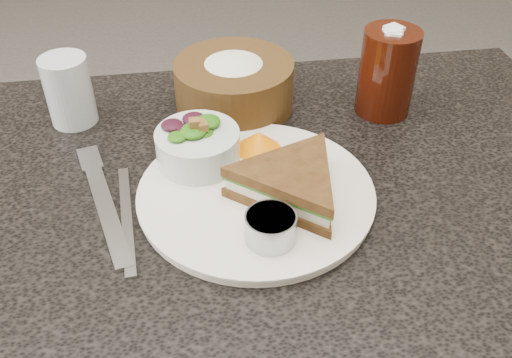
{
  "coord_description": "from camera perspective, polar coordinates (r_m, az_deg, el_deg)",
  "views": [
    {
      "loc": [
        -0.07,
        -0.52,
        1.21
      ],
      "look_at": [
        0.01,
        0.01,
        0.78
      ],
      "focal_mm": 40.0,
      "sensor_mm": 36.0,
      "label": 1
    }
  ],
  "objects": [
    {
      "name": "fork",
      "position": [
        0.71,
        -14.8,
        -2.82
      ],
      "size": [
        0.07,
        0.21,
        0.01
      ],
      "primitive_type": "cube",
      "rotation": [
        0.0,
        0.0,
        0.25
      ],
      "color": "#ADADAD",
      "rests_on": "dining_table"
    },
    {
      "name": "bread_basket",
      "position": [
        0.85,
        -2.23,
        10.1
      ],
      "size": [
        0.21,
        0.21,
        0.1
      ],
      "primitive_type": null,
      "rotation": [
        0.0,
        0.0,
        0.21
      ],
      "color": "#473215",
      "rests_on": "dining_table"
    },
    {
      "name": "knife",
      "position": [
        0.69,
        -12.8,
        -3.82
      ],
      "size": [
        0.03,
        0.19,
        0.0
      ],
      "primitive_type": "cube",
      "rotation": [
        0.0,
        0.0,
        0.08
      ],
      "color": "#9A9A9A",
      "rests_on": "dining_table"
    },
    {
      "name": "salad_bowl",
      "position": [
        0.73,
        -5.87,
        3.74
      ],
      "size": [
        0.12,
        0.12,
        0.06
      ],
      "primitive_type": null,
      "rotation": [
        0.0,
        0.0,
        0.13
      ],
      "color": "silver",
      "rests_on": "dinner_plate"
    },
    {
      "name": "dressing_ramekin",
      "position": [
        0.62,
        1.47,
        -4.91
      ],
      "size": [
        0.07,
        0.07,
        0.03
      ],
      "primitive_type": "cylinder",
      "rotation": [
        0.0,
        0.0,
        -0.24
      ],
      "color": "#9FA2A9",
      "rests_on": "dinner_plate"
    },
    {
      "name": "orange_wedge",
      "position": [
        0.75,
        0.27,
        3.81
      ],
      "size": [
        0.09,
        0.09,
        0.03
      ],
      "primitive_type": "cone",
      "rotation": [
        0.0,
        0.0,
        0.87
      ],
      "color": "orange",
      "rests_on": "dinner_plate"
    },
    {
      "name": "dinner_plate",
      "position": [
        0.7,
        -0.0,
        -1.51
      ],
      "size": [
        0.29,
        0.29,
        0.01
      ],
      "primitive_type": "cylinder",
      "color": "silver",
      "rests_on": "dining_table"
    },
    {
      "name": "cola_glass",
      "position": [
        0.85,
        13.04,
        10.7
      ],
      "size": [
        0.1,
        0.1,
        0.14
      ],
      "primitive_type": null,
      "rotation": [
        0.0,
        0.0,
        0.35
      ],
      "color": "black",
      "rests_on": "dining_table"
    },
    {
      "name": "sandwich",
      "position": [
        0.67,
        3.6,
        -0.41
      ],
      "size": [
        0.24,
        0.24,
        0.05
      ],
      "primitive_type": null,
      "rotation": [
        0.0,
        0.0,
        -0.69
      ],
      "color": "#4E3518",
      "rests_on": "dinner_plate"
    },
    {
      "name": "water_glass",
      "position": [
        0.86,
        -18.21,
        8.4
      ],
      "size": [
        0.08,
        0.08,
        0.1
      ],
      "primitive_type": "cylinder",
      "rotation": [
        0.0,
        0.0,
        0.18
      ],
      "color": "#B1BBC3",
      "rests_on": "dining_table"
    }
  ]
}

